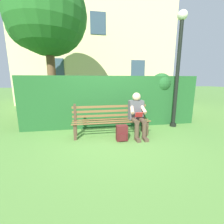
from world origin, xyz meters
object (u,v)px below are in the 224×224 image
person_seated (137,114)px  lamp_post (179,60)px  backpack (122,133)px  park_bench (111,119)px  tree (44,17)px

person_seated → lamp_post: bearing=-157.6°
backpack → lamp_post: size_ratio=0.11×
park_bench → lamp_post: bearing=-168.8°
person_seated → tree: bearing=-46.1°
park_bench → person_seated: (-0.68, 0.18, 0.16)m
park_bench → backpack: 0.56m
park_bench → lamp_post: size_ratio=0.60×
backpack → tree: bearing=-54.0°
park_bench → tree: 4.79m
tree → park_bench: bearing=127.8°
backpack → lamp_post: bearing=-155.7°
tree → lamp_post: size_ratio=1.56×
park_bench → person_seated: bearing=165.5°
tree → lamp_post: (-4.23, 2.28, -1.71)m
backpack → lamp_post: lamp_post is taller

